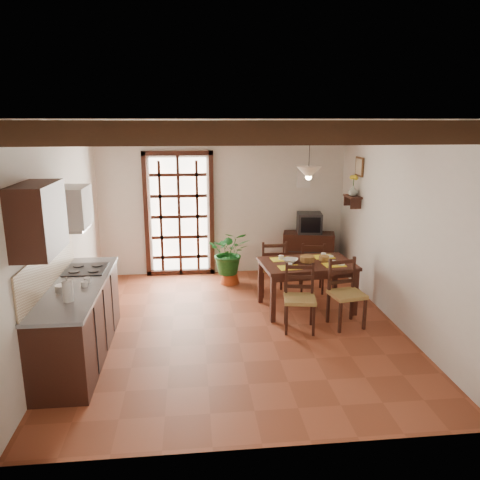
{
  "coord_description": "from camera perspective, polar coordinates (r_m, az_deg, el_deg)",
  "views": [
    {
      "loc": [
        -0.57,
        -5.98,
        2.78
      ],
      "look_at": [
        0.1,
        0.4,
        1.15
      ],
      "focal_mm": 35.0,
      "sensor_mm": 36.0,
      "label": 1
    }
  ],
  "objects": [
    {
      "name": "ground_plane",
      "position": [
        6.62,
        -0.51,
        -10.57
      ],
      "size": [
        5.0,
        5.0,
        0.0
      ],
      "primitive_type": "plane",
      "color": "brown"
    },
    {
      "name": "room_shell",
      "position": [
        6.09,
        -0.55,
        5.14
      ],
      "size": [
        4.52,
        5.02,
        2.81
      ],
      "color": "silver",
      "rests_on": "ground_plane"
    },
    {
      "name": "ceiling_beams",
      "position": [
        6.01,
        -0.57,
        13.39
      ],
      "size": [
        4.5,
        4.34,
        0.2
      ],
      "color": "black",
      "rests_on": "room_shell"
    },
    {
      "name": "french_door",
      "position": [
        8.58,
        -7.43,
        3.36
      ],
      "size": [
        1.26,
        0.11,
        2.32
      ],
      "color": "white",
      "rests_on": "ground_plane"
    },
    {
      "name": "kitchen_counter",
      "position": [
        6.02,
        -19.06,
        -9.11
      ],
      "size": [
        0.64,
        2.25,
        1.38
      ],
      "color": "black",
      "rests_on": "ground_plane"
    },
    {
      "name": "upper_cabinet",
      "position": [
        5.01,
        -23.4,
        2.36
      ],
      "size": [
        0.35,
        0.8,
        0.7
      ],
      "primitive_type": "cube",
      "color": "black",
      "rests_on": "room_shell"
    },
    {
      "name": "range_hood",
      "position": [
        6.2,
        -19.75,
        3.71
      ],
      "size": [
        0.38,
        0.6,
        0.54
      ],
      "color": "white",
      "rests_on": "room_shell"
    },
    {
      "name": "counter_items",
      "position": [
        5.93,
        -19.24,
        -4.45
      ],
      "size": [
        0.5,
        1.43,
        0.25
      ],
      "color": "black",
      "rests_on": "kitchen_counter"
    },
    {
      "name": "dining_table",
      "position": [
        7.09,
        8.16,
        -3.42
      ],
      "size": [
        1.44,
        1.0,
        0.74
      ],
      "rotation": [
        0.0,
        0.0,
        0.09
      ],
      "color": "#391A12",
      "rests_on": "ground_plane"
    },
    {
      "name": "chair_near_left",
      "position": [
        6.49,
        7.24,
        -8.47
      ],
      "size": [
        0.48,
        0.46,
        0.91
      ],
      "rotation": [
        0.0,
        0.0,
        -0.16
      ],
      "color": "#A28344",
      "rests_on": "ground_plane"
    },
    {
      "name": "chair_near_right",
      "position": [
        6.72,
        12.77,
        -7.8
      ],
      "size": [
        0.51,
        0.49,
        0.94
      ],
      "rotation": [
        0.0,
        0.0,
        0.19
      ],
      "color": "#A28344",
      "rests_on": "ground_plane"
    },
    {
      "name": "chair_far_left",
      "position": [
        7.73,
        3.97,
        -4.54
      ],
      "size": [
        0.43,
        0.41,
        0.93
      ],
      "rotation": [
        0.0,
        0.0,
        3.14
      ],
      "color": "#A28344",
      "rests_on": "ground_plane"
    },
    {
      "name": "chair_far_right",
      "position": [
        7.94,
        8.71,
        -4.33
      ],
      "size": [
        0.46,
        0.44,
        0.87
      ],
      "rotation": [
        0.0,
        0.0,
        2.98
      ],
      "color": "#A28344",
      "rests_on": "ground_plane"
    },
    {
      "name": "table_setting",
      "position": [
        7.06,
        8.19,
        -2.57
      ],
      "size": [
        0.99,
        0.66,
        0.09
      ],
      "rotation": [
        0.0,
        0.0,
        0.09
      ],
      "color": "yellow",
      "rests_on": "dining_table"
    },
    {
      "name": "table_bowl",
      "position": [
        7.03,
        6.19,
        -2.49
      ],
      "size": [
        0.28,
        0.28,
        0.05
      ],
      "primitive_type": "imported",
      "rotation": [
        0.0,
        0.0,
        -0.38
      ],
      "color": "white",
      "rests_on": "dining_table"
    },
    {
      "name": "sideboard",
      "position": [
        8.81,
        8.31,
        -1.62
      ],
      "size": [
        1.0,
        0.63,
        0.79
      ],
      "primitive_type": "cube",
      "rotation": [
        0.0,
        0.0,
        -0.25
      ],
      "color": "black",
      "rests_on": "ground_plane"
    },
    {
      "name": "crt_tv",
      "position": [
        8.66,
        8.46,
        2.08
      ],
      "size": [
        0.48,
        0.45,
        0.37
      ],
      "rotation": [
        0.0,
        0.0,
        -0.12
      ],
      "color": "black",
      "rests_on": "sideboard"
    },
    {
      "name": "fuse_box",
      "position": [
        8.77,
        7.77,
        7.38
      ],
      "size": [
        0.25,
        0.03,
        0.32
      ],
      "primitive_type": "cube",
      "color": "white",
      "rests_on": "room_shell"
    },
    {
      "name": "plant_pot",
      "position": [
        8.28,
        -1.25,
        -4.56
      ],
      "size": [
        0.34,
        0.34,
        0.21
      ],
      "primitive_type": "cone",
      "color": "#9B3A16",
      "rests_on": "ground_plane"
    },
    {
      "name": "potted_plant",
      "position": [
        8.14,
        -1.27,
        -1.5
      ],
      "size": [
        1.99,
        1.76,
        2.03
      ],
      "primitive_type": "imported",
      "rotation": [
        0.0,
        0.0,
        -0.12
      ],
      "color": "#144C19",
      "rests_on": "ground_plane"
    },
    {
      "name": "wall_shelf",
      "position": [
        8.15,
        13.56,
        4.9
      ],
      "size": [
        0.2,
        0.42,
        0.2
      ],
      "color": "black",
      "rests_on": "room_shell"
    },
    {
      "name": "shelf_vase",
      "position": [
        8.13,
        13.62,
        5.86
      ],
      "size": [
        0.15,
        0.15,
        0.15
      ],
      "primitive_type": "imported",
      "color": "#B2BFB2",
      "rests_on": "wall_shelf"
    },
    {
      "name": "shelf_flowers",
      "position": [
        8.1,
        13.71,
        7.32
      ],
      "size": [
        0.14,
        0.14,
        0.36
      ],
      "color": "yellow",
      "rests_on": "shelf_vase"
    },
    {
      "name": "framed_picture",
      "position": [
        8.11,
        14.35,
        8.65
      ],
      "size": [
        0.03,
        0.32,
        0.32
      ],
      "color": "brown",
      "rests_on": "room_shell"
    },
    {
      "name": "pendant_lamp",
      "position": [
        6.9,
        8.38,
        8.26
      ],
      "size": [
        0.36,
        0.36,
        0.84
      ],
      "color": "black",
      "rests_on": "room_shell"
    }
  ]
}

